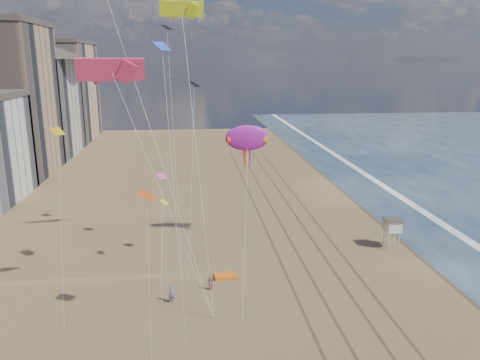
# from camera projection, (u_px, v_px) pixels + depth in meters

# --- Properties ---
(wet_sand) EXTENTS (260.00, 260.00, 0.00)m
(wet_sand) POSITION_uv_depth(u_px,v_px,m) (400.00, 215.00, 67.48)
(wet_sand) COLOR #42301E
(wet_sand) RESTS_ON ground
(foam) EXTENTS (260.00, 260.00, 0.00)m
(foam) POSITION_uv_depth(u_px,v_px,m) (427.00, 214.00, 67.91)
(foam) COLOR white
(foam) RESTS_ON ground
(tracks) EXTENTS (7.68, 120.00, 0.01)m
(tracks) POSITION_uv_depth(u_px,v_px,m) (305.00, 246.00, 56.17)
(tracks) COLOR brown
(tracks) RESTS_ON ground
(lifeguard_stand) EXTENTS (2.00, 2.00, 3.61)m
(lifeguard_stand) POSITION_uv_depth(u_px,v_px,m) (392.00, 226.00, 55.17)
(lifeguard_stand) COLOR silver
(lifeguard_stand) RESTS_ON ground
(grounded_kite) EXTENTS (2.43, 1.63, 0.27)m
(grounded_kite) POSITION_uv_depth(u_px,v_px,m) (226.00, 276.00, 48.22)
(grounded_kite) COLOR orange
(grounded_kite) RESTS_ON ground
(show_kite) EXTENTS (4.81, 9.72, 21.94)m
(show_kite) POSITION_uv_depth(u_px,v_px,m) (247.00, 138.00, 55.05)
(show_kite) COLOR #9F189C
(show_kite) RESTS_ON ground
(kite_flyer_a) EXTENTS (0.74, 0.64, 1.72)m
(kite_flyer_a) POSITION_uv_depth(u_px,v_px,m) (172.00, 294.00, 43.01)
(kite_flyer_a) COLOR slate
(kite_flyer_a) RESTS_ON ground
(kite_flyer_b) EXTENTS (0.86, 0.89, 1.44)m
(kite_flyer_b) POSITION_uv_depth(u_px,v_px,m) (210.00, 283.00, 45.36)
(kite_flyer_b) COLOR #964C53
(kite_flyer_b) RESTS_ON ground
(small_kites) EXTENTS (15.16, 20.10, 19.39)m
(small_kites) POSITION_uv_depth(u_px,v_px,m) (146.00, 114.00, 44.70)
(small_kites) COLOR black
(small_kites) RESTS_ON ground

